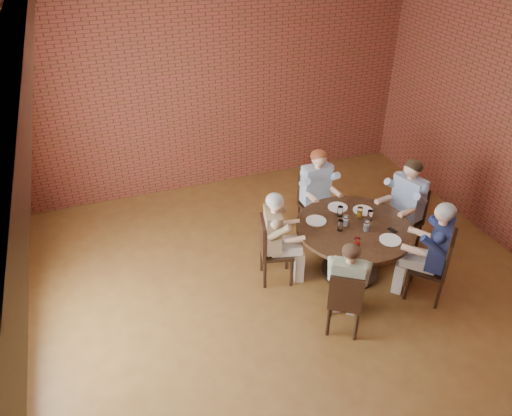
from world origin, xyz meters
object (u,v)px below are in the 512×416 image
object	(u,v)px
chair_e	(437,264)
dining_table	(353,240)
chair_d	(345,300)
smartphone	(392,230)
chair_a	(406,214)
diner_e	(432,252)
diner_b	(317,194)
diner_d	(347,287)
diner_c	(277,238)
chair_b	(314,200)
chair_c	(271,248)
diner_a	(404,206)

from	to	relation	value
chair_e	dining_table	bearing A→B (deg)	-90.00
chair_d	smartphone	xyz separation A→B (m)	(0.99, 0.65, 0.27)
chair_a	dining_table	bearing A→B (deg)	-90.00
chair_a	diner_e	size ratio (longest dim) A/B	0.71
chair_e	chair_d	bearing A→B (deg)	-37.55
diner_b	diner_d	world-z (taller)	diner_b
diner_c	chair_b	bearing A→B (deg)	-33.52
diner_b	chair_e	bearing A→B (deg)	-68.28
chair_b	diner_c	distance (m)	1.27
chair_d	diner_d	bearing A→B (deg)	-90.00
chair_a	diner_d	xyz separation A→B (m)	(-1.57, -1.13, 0.09)
dining_table	chair_e	xyz separation A→B (m)	(0.72, -0.76, -0.02)
diner_d	smartphone	world-z (taller)	diner_d
chair_c	diner_a	bearing A→B (deg)	-75.57
smartphone	diner_e	bearing A→B (deg)	-72.80
diner_d	diner_e	size ratio (longest dim) A/B	0.90
chair_d	diner_e	size ratio (longest dim) A/B	0.65
diner_b	chair_c	xyz separation A→B (m)	(-1.01, -0.74, -0.17)
chair_a	chair_d	xyz separation A→B (m)	(-1.61, -1.19, -0.04)
diner_c	chair_c	bearing A→B (deg)	90.00
chair_a	diner_c	world-z (taller)	diner_c
chair_a	chair_c	size ratio (longest dim) A/B	1.05
dining_table	chair_c	size ratio (longest dim) A/B	1.63
chair_b	smartphone	xyz separation A→B (m)	(0.41, -1.34, 0.25)
diner_d	dining_table	bearing A→B (deg)	-90.00
diner_b	chair_d	size ratio (longest dim) A/B	1.51
chair_a	smartphone	size ratio (longest dim) A/B	7.65
dining_table	chair_e	world-z (taller)	chair_e
dining_table	diner_c	distance (m)	0.99
diner_b	chair_a	bearing A→B (deg)	-35.78
chair_b	smartphone	world-z (taller)	chair_b
dining_table	diner_b	xyz separation A→B (m)	(-0.02, 1.01, 0.13)
smartphone	chair_e	bearing A→B (deg)	-71.09
diner_d	diner_e	xyz separation A→B (m)	(1.23, 0.15, 0.06)
chair_c	diner_e	bearing A→B (deg)	-105.25
diner_c	smartphone	distance (m)	1.43
diner_a	diner_e	bearing A→B (deg)	-31.38
chair_c	chair_e	size ratio (longest dim) A/B	0.96
chair_c	diner_c	size ratio (longest dim) A/B	0.71
diner_a	chair_e	xyz separation A→B (m)	(-0.20, -1.03, -0.17)
dining_table	diner_a	bearing A→B (deg)	16.21
chair_d	chair_a	bearing A→B (deg)	-109.62
chair_e	diner_a	bearing A→B (deg)	-144.67
diner_b	diner_d	xyz separation A→B (m)	(-0.55, -1.85, -0.05)
diner_c	diner_d	world-z (taller)	diner_c
diner_d	chair_a	bearing A→B (deg)	-110.31
diner_c	smartphone	bearing A→B (deg)	-95.82
diner_a	chair_e	world-z (taller)	diner_a
chair_a	chair_e	xyz separation A→B (m)	(-0.29, -1.05, -0.00)
chair_c	diner_d	world-z (taller)	diner_d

